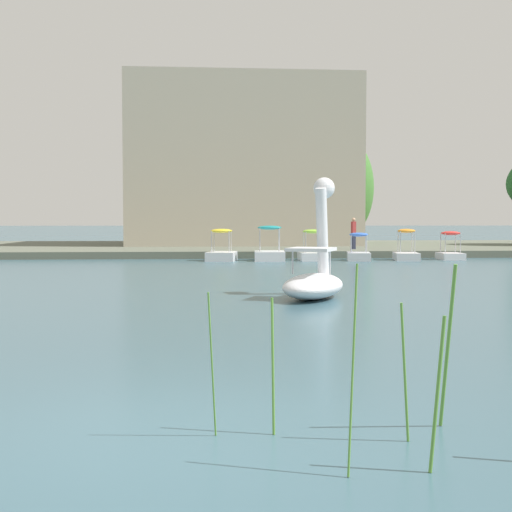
{
  "coord_description": "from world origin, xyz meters",
  "views": [
    {
      "loc": [
        0.28,
        -6.24,
        1.91
      ],
      "look_at": [
        1.98,
        16.76,
        0.76
      ],
      "focal_mm": 48.63,
      "sensor_mm": 36.0,
      "label": 1
    }
  ],
  "objects_px": {
    "pedal_boat_lime": "(312,252)",
    "pedal_boat_yellow": "(222,252)",
    "swan_boat": "(315,274)",
    "tree_willow_overhanging": "(343,188)",
    "pedal_boat_teal": "(269,252)",
    "person_on_path": "(353,233)",
    "pedal_boat_orange": "(406,251)",
    "pedal_boat_red": "(450,251)",
    "parked_van": "(177,228)",
    "pedal_boat_blue": "(359,252)"
  },
  "relations": [
    {
      "from": "pedal_boat_lime",
      "to": "pedal_boat_yellow",
      "type": "bearing_deg",
      "value": 179.12
    },
    {
      "from": "swan_boat",
      "to": "pedal_boat_lime",
      "type": "relative_size",
      "value": 1.57
    },
    {
      "from": "pedal_boat_lime",
      "to": "tree_willow_overhanging",
      "type": "distance_m",
      "value": 14.82
    },
    {
      "from": "pedal_boat_teal",
      "to": "person_on_path",
      "type": "distance_m",
      "value": 6.73
    },
    {
      "from": "swan_boat",
      "to": "pedal_boat_orange",
      "type": "xyz_separation_m",
      "value": [
        7.17,
        16.4,
        -0.16
      ]
    },
    {
      "from": "pedal_boat_teal",
      "to": "pedal_boat_orange",
      "type": "height_order",
      "value": "pedal_boat_teal"
    },
    {
      "from": "pedal_boat_orange",
      "to": "person_on_path",
      "type": "xyz_separation_m",
      "value": [
        -1.67,
        4.47,
        0.85
      ]
    },
    {
      "from": "pedal_boat_orange",
      "to": "pedal_boat_red",
      "type": "xyz_separation_m",
      "value": [
        2.35,
        0.35,
        0.01
      ]
    },
    {
      "from": "swan_boat",
      "to": "parked_van",
      "type": "distance_m",
      "value": 30.99
    },
    {
      "from": "pedal_boat_orange",
      "to": "tree_willow_overhanging",
      "type": "xyz_separation_m",
      "value": [
        -0.42,
        13.84,
        3.78
      ]
    },
    {
      "from": "pedal_boat_teal",
      "to": "pedal_boat_blue",
      "type": "relative_size",
      "value": 1.14
    },
    {
      "from": "pedal_boat_yellow",
      "to": "pedal_boat_teal",
      "type": "xyz_separation_m",
      "value": [
        2.34,
        -0.08,
        0.01
      ]
    },
    {
      "from": "pedal_boat_blue",
      "to": "person_on_path",
      "type": "height_order",
      "value": "person_on_path"
    },
    {
      "from": "pedal_boat_teal",
      "to": "pedal_boat_blue",
      "type": "distance_m",
      "value": 4.37
    },
    {
      "from": "pedal_boat_yellow",
      "to": "pedal_boat_lime",
      "type": "distance_m",
      "value": 4.46
    },
    {
      "from": "swan_boat",
      "to": "pedal_boat_yellow",
      "type": "height_order",
      "value": "swan_boat"
    },
    {
      "from": "pedal_boat_yellow",
      "to": "tree_willow_overhanging",
      "type": "distance_m",
      "value": 16.59
    },
    {
      "from": "swan_boat",
      "to": "pedal_boat_red",
      "type": "height_order",
      "value": "swan_boat"
    },
    {
      "from": "swan_boat",
      "to": "pedal_boat_yellow",
      "type": "bearing_deg",
      "value": 96.61
    },
    {
      "from": "swan_boat",
      "to": "tree_willow_overhanging",
      "type": "bearing_deg",
      "value": 77.42
    },
    {
      "from": "pedal_boat_yellow",
      "to": "pedal_boat_orange",
      "type": "height_order",
      "value": "pedal_boat_yellow"
    },
    {
      "from": "parked_van",
      "to": "pedal_boat_orange",
      "type": "bearing_deg",
      "value": -50.34
    },
    {
      "from": "pedal_boat_lime",
      "to": "pedal_boat_red",
      "type": "distance_m",
      "value": 7.0
    },
    {
      "from": "pedal_boat_yellow",
      "to": "parked_van",
      "type": "relative_size",
      "value": 0.51
    },
    {
      "from": "pedal_boat_lime",
      "to": "pedal_boat_blue",
      "type": "bearing_deg",
      "value": -5.34
    },
    {
      "from": "tree_willow_overhanging",
      "to": "parked_van",
      "type": "xyz_separation_m",
      "value": [
        -11.38,
        0.39,
        -2.77
      ]
    },
    {
      "from": "pedal_boat_blue",
      "to": "person_on_path",
      "type": "bearing_deg",
      "value": 80.99
    },
    {
      "from": "pedal_boat_yellow",
      "to": "pedal_boat_orange",
      "type": "relative_size",
      "value": 1.07
    },
    {
      "from": "pedal_boat_red",
      "to": "person_on_path",
      "type": "xyz_separation_m",
      "value": [
        -4.03,
        4.12,
        0.84
      ]
    },
    {
      "from": "pedal_boat_red",
      "to": "tree_willow_overhanging",
      "type": "xyz_separation_m",
      "value": [
        -2.78,
        13.49,
        3.77
      ]
    },
    {
      "from": "person_on_path",
      "to": "parked_van",
      "type": "bearing_deg",
      "value": 136.06
    },
    {
      "from": "person_on_path",
      "to": "pedal_boat_red",
      "type": "bearing_deg",
      "value": -45.68
    },
    {
      "from": "swan_boat",
      "to": "pedal_boat_blue",
      "type": "height_order",
      "value": "swan_boat"
    },
    {
      "from": "pedal_boat_teal",
      "to": "tree_willow_overhanging",
      "type": "height_order",
      "value": "tree_willow_overhanging"
    },
    {
      "from": "pedal_boat_blue",
      "to": "parked_van",
      "type": "distance_m",
      "value": 17.13
    },
    {
      "from": "person_on_path",
      "to": "parked_van",
      "type": "height_order",
      "value": "parked_van"
    },
    {
      "from": "pedal_boat_red",
      "to": "parked_van",
      "type": "relative_size",
      "value": 0.4
    },
    {
      "from": "pedal_boat_red",
      "to": "tree_willow_overhanging",
      "type": "distance_m",
      "value": 14.28
    },
    {
      "from": "pedal_boat_teal",
      "to": "tree_willow_overhanging",
      "type": "relative_size",
      "value": 0.32
    },
    {
      "from": "pedal_boat_lime",
      "to": "parked_van",
      "type": "height_order",
      "value": "parked_van"
    },
    {
      "from": "pedal_boat_teal",
      "to": "pedal_boat_lime",
      "type": "distance_m",
      "value": 2.12
    },
    {
      "from": "swan_boat",
      "to": "pedal_boat_orange",
      "type": "bearing_deg",
      "value": 66.38
    },
    {
      "from": "tree_willow_overhanging",
      "to": "person_on_path",
      "type": "relative_size",
      "value": 4.22
    },
    {
      "from": "pedal_boat_yellow",
      "to": "pedal_boat_teal",
      "type": "relative_size",
      "value": 0.95
    },
    {
      "from": "swan_boat",
      "to": "pedal_boat_red",
      "type": "distance_m",
      "value": 19.27
    },
    {
      "from": "pedal_boat_blue",
      "to": "pedal_boat_yellow",
      "type": "bearing_deg",
      "value": 177.62
    },
    {
      "from": "pedal_boat_yellow",
      "to": "pedal_boat_red",
      "type": "distance_m",
      "value": 11.45
    },
    {
      "from": "pedal_boat_yellow",
      "to": "pedal_boat_orange",
      "type": "xyz_separation_m",
      "value": [
        9.1,
        -0.23,
        0.02
      ]
    },
    {
      "from": "pedal_boat_orange",
      "to": "pedal_boat_blue",
      "type": "bearing_deg",
      "value": -178.81
    },
    {
      "from": "pedal_boat_red",
      "to": "person_on_path",
      "type": "bearing_deg",
      "value": 134.32
    }
  ]
}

